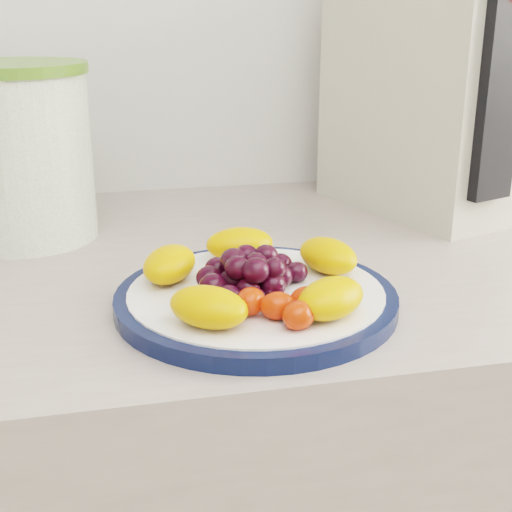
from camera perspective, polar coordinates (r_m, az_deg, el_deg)
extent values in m
cylinder|color=#0B1539|center=(0.65, 0.00, -3.51)|extent=(0.26, 0.26, 0.01)
cylinder|color=white|center=(0.65, 0.00, -3.43)|extent=(0.23, 0.23, 0.02)
cylinder|color=#486811|center=(0.87, -18.21, 7.44)|extent=(0.18, 0.18, 0.19)
cylinder|color=#517827|center=(0.85, -18.95, 14.07)|extent=(0.19, 0.19, 0.01)
cube|color=beige|center=(0.99, 14.47, 13.40)|extent=(0.27, 0.31, 0.33)
cube|color=black|center=(0.86, 18.87, 12.43)|extent=(0.06, 0.04, 0.25)
ellipsoid|color=orange|center=(0.69, 5.79, 0.03)|extent=(0.07, 0.08, 0.03)
ellipsoid|color=orange|center=(0.72, -1.31, 0.98)|extent=(0.07, 0.05, 0.03)
ellipsoid|color=orange|center=(0.67, -6.93, -0.65)|extent=(0.07, 0.08, 0.03)
ellipsoid|color=orange|center=(0.58, -3.81, -4.10)|extent=(0.08, 0.08, 0.03)
ellipsoid|color=orange|center=(0.59, 6.01, -3.37)|extent=(0.08, 0.08, 0.03)
ellipsoid|color=black|center=(0.65, 0.00, -1.91)|extent=(0.02, 0.02, 0.02)
ellipsoid|color=black|center=(0.65, 1.88, -1.64)|extent=(0.03, 0.03, 0.02)
ellipsoid|color=black|center=(0.66, 0.57, -1.15)|extent=(0.02, 0.02, 0.02)
ellipsoid|color=black|center=(0.66, -1.28, -1.28)|extent=(0.03, 0.03, 0.02)
ellipsoid|color=black|center=(0.64, -1.91, -1.99)|extent=(0.02, 0.02, 0.02)
ellipsoid|color=black|center=(0.63, -0.60, -2.62)|extent=(0.02, 0.02, 0.02)
ellipsoid|color=black|center=(0.63, 1.35, -2.34)|extent=(0.02, 0.02, 0.02)
ellipsoid|color=black|center=(0.67, 3.26, -1.30)|extent=(0.02, 0.02, 0.02)
ellipsoid|color=black|center=(0.68, 1.93, -0.71)|extent=(0.02, 0.02, 0.02)
ellipsoid|color=black|center=(0.69, 0.15, -0.49)|extent=(0.02, 0.02, 0.02)
ellipsoid|color=black|center=(0.68, -1.66, -0.64)|extent=(0.02, 0.02, 0.02)
ellipsoid|color=black|center=(0.67, -3.09, -1.06)|extent=(0.03, 0.03, 0.02)
ellipsoid|color=black|center=(0.65, -3.77, -1.76)|extent=(0.02, 0.02, 0.02)
ellipsoid|color=black|center=(0.63, -3.45, -2.44)|extent=(0.03, 0.03, 0.02)
ellipsoid|color=black|center=(0.61, -2.14, -3.19)|extent=(0.02, 0.02, 0.02)
ellipsoid|color=black|center=(0.61, -0.17, -3.41)|extent=(0.02, 0.02, 0.02)
ellipsoid|color=black|center=(0.64, 0.00, -0.57)|extent=(0.02, 0.02, 0.02)
ellipsoid|color=black|center=(0.66, 0.79, 0.01)|extent=(0.02, 0.02, 0.02)
ellipsoid|color=black|center=(0.66, -0.78, 0.01)|extent=(0.02, 0.02, 0.02)
ellipsoid|color=black|center=(0.64, -1.79, -0.38)|extent=(0.03, 0.03, 0.02)
ellipsoid|color=black|center=(0.63, -1.48, -0.95)|extent=(0.02, 0.02, 0.02)
ellipsoid|color=black|center=(0.62, -0.01, -1.19)|extent=(0.03, 0.03, 0.02)
ellipsoid|color=black|center=(0.63, 1.47, -0.99)|extent=(0.02, 0.02, 0.02)
ellipsoid|color=red|center=(0.59, 1.75, -4.00)|extent=(0.03, 0.03, 0.02)
ellipsoid|color=red|center=(0.60, 4.00, -3.55)|extent=(0.04, 0.04, 0.02)
ellipsoid|color=red|center=(0.57, 3.44, -4.75)|extent=(0.04, 0.04, 0.02)
ellipsoid|color=red|center=(0.60, -0.43, -3.64)|extent=(0.04, 0.04, 0.02)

